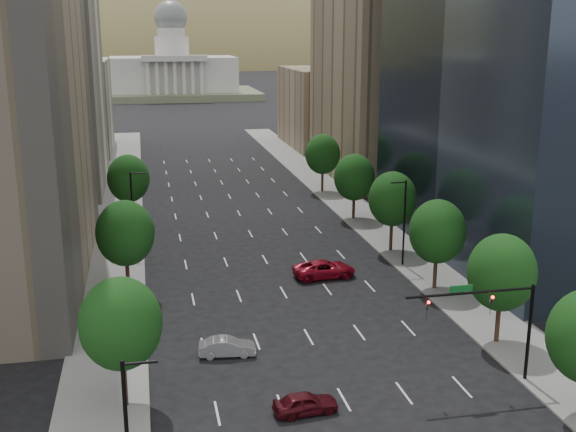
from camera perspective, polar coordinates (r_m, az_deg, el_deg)
sidewalk_left at (r=73.95m, az=-13.82°, el=-4.13°), size 6.00×200.00×0.15m
sidewalk_right at (r=78.86m, az=9.30°, el=-2.70°), size 6.00×200.00×0.15m
midrise_cream_left at (r=113.97m, az=-18.60°, el=10.99°), size 14.00×30.00×35.00m
filler_left at (r=147.36m, az=-16.92°, el=8.48°), size 14.00×26.00×18.00m
parking_tan_right at (r=116.47m, az=6.95°, el=10.47°), size 14.00×30.00×30.00m
filler_right at (r=148.62m, az=2.78°, el=8.75°), size 14.00×26.00×16.00m
tree_right_1 at (r=55.83m, az=16.87°, el=-4.40°), size 5.20×5.20×8.75m
tree_right_2 at (r=66.12m, az=11.97°, el=-1.24°), size 5.20×5.20×8.61m
tree_right_3 at (r=76.81m, az=8.43°, el=1.36°), size 5.20×5.20×8.89m
tree_right_4 at (r=89.85m, az=5.37°, el=3.12°), size 5.20×5.20×8.46m
tree_right_5 at (r=104.93m, az=2.82°, el=5.00°), size 5.20×5.20×8.75m
tree_left_0 at (r=45.68m, az=-13.36°, el=-8.47°), size 5.20×5.20×8.75m
tree_left_1 at (r=64.52m, az=-13.01°, el=-1.37°), size 5.20×5.20×8.97m
tree_left_2 at (r=89.87m, az=-12.76°, el=2.96°), size 5.20×5.20×8.68m
streetlight_rn at (r=72.34m, az=9.33°, el=-0.36°), size 1.70×0.20×9.00m
streetlight_ln at (r=77.36m, az=-12.41°, el=0.47°), size 1.70×0.20×9.00m
traffic_signal at (r=49.51m, az=16.55°, el=-7.55°), size 9.12×0.40×7.38m
capitol at (r=260.49m, az=-9.27°, el=11.27°), size 60.00×40.00×35.20m
foothills at (r=614.32m, az=-7.43°, el=8.88°), size 720.00×413.00×263.00m
car_maroon at (r=46.03m, az=1.42°, el=-14.86°), size 4.26×2.01×1.41m
car_silver at (r=53.49m, az=-4.93°, el=-10.48°), size 4.36×1.91×1.39m
car_red_far at (r=69.35m, az=2.95°, el=-4.30°), size 6.31×3.30×1.70m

